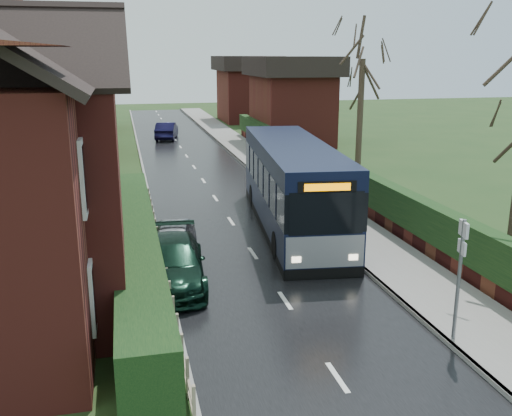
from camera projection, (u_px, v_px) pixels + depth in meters
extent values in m
plane|color=#2B411C|center=(308.00, 335.00, 13.92)|extent=(140.00, 140.00, 0.00)
cube|color=black|center=(231.00, 222.00, 23.31)|extent=(6.00, 100.00, 0.02)
cube|color=slate|center=(329.00, 214.00, 24.24)|extent=(2.50, 100.00, 0.14)
cube|color=gray|center=(302.00, 215.00, 23.97)|extent=(0.12, 100.00, 0.14)
cube|color=gray|center=(156.00, 226.00, 22.63)|extent=(0.12, 100.00, 0.10)
cube|color=black|center=(137.00, 250.00, 17.55)|extent=(1.20, 16.00, 1.60)
cube|color=maroon|center=(363.00, 206.00, 24.52)|extent=(0.30, 50.00, 0.60)
cube|color=black|center=(364.00, 186.00, 24.28)|extent=(0.60, 50.00, 1.20)
cube|color=maroon|center=(69.00, 209.00, 13.80)|extent=(2.50, 4.00, 6.00)
cube|color=silver|center=(93.00, 293.00, 12.41)|extent=(0.08, 1.20, 1.60)
cube|color=black|center=(94.00, 292.00, 12.41)|extent=(0.03, 0.95, 1.35)
cube|color=silver|center=(84.00, 176.00, 11.73)|extent=(0.08, 1.20, 1.60)
cube|color=black|center=(85.00, 176.00, 11.74)|extent=(0.03, 0.95, 1.35)
cube|color=silver|center=(99.00, 237.00, 16.17)|extent=(0.08, 1.20, 1.60)
cube|color=black|center=(100.00, 237.00, 16.17)|extent=(0.03, 0.95, 1.35)
cube|color=silver|center=(92.00, 146.00, 15.49)|extent=(0.08, 1.20, 1.60)
cube|color=black|center=(93.00, 146.00, 15.50)|extent=(0.03, 0.95, 1.35)
cube|color=silver|center=(102.00, 203.00, 19.93)|extent=(0.08, 1.20, 1.60)
cube|color=black|center=(103.00, 203.00, 19.93)|extent=(0.03, 0.95, 1.35)
cube|color=silver|center=(97.00, 128.00, 19.25)|extent=(0.08, 1.20, 1.60)
cube|color=black|center=(98.00, 128.00, 19.26)|extent=(0.03, 0.95, 1.35)
cube|color=silver|center=(104.00, 187.00, 22.28)|extent=(0.08, 1.20, 1.60)
cube|color=black|center=(105.00, 187.00, 22.28)|extent=(0.03, 0.95, 1.35)
cube|color=silver|center=(99.00, 120.00, 21.60)|extent=(0.08, 1.20, 1.60)
cube|color=black|center=(100.00, 120.00, 21.61)|extent=(0.03, 0.95, 1.35)
cube|color=black|center=(292.00, 205.00, 22.32)|extent=(3.71, 11.20, 1.14)
cube|color=black|center=(293.00, 176.00, 22.02)|extent=(3.73, 11.20, 1.20)
cube|color=black|center=(293.00, 152.00, 21.78)|extent=(3.71, 11.20, 0.66)
cube|color=black|center=(292.00, 223.00, 22.52)|extent=(3.71, 11.20, 0.35)
cube|color=gray|center=(325.00, 251.00, 17.11)|extent=(2.40, 0.39, 1.00)
cube|color=black|center=(326.00, 213.00, 16.77)|extent=(2.24, 0.33, 1.30)
cube|color=black|center=(327.00, 187.00, 16.56)|extent=(1.75, 0.27, 0.35)
cube|color=#FF8C00|center=(327.00, 187.00, 16.52)|extent=(1.37, 0.19, 0.22)
cube|color=black|center=(324.00, 273.00, 17.27)|extent=(2.45, 0.41, 0.30)
cube|color=#FFF2CC|center=(296.00, 260.00, 17.00)|extent=(0.28, 0.08, 0.18)
cube|color=#FFF2CC|center=(353.00, 257.00, 17.20)|extent=(0.28, 0.08, 0.18)
cylinder|color=black|center=(278.00, 245.00, 18.93)|extent=(0.38, 0.98, 0.96)
cylinder|color=black|center=(344.00, 243.00, 19.19)|extent=(0.38, 0.98, 0.96)
cylinder|color=black|center=(253.00, 195.00, 25.68)|extent=(0.38, 0.98, 0.96)
cylinder|color=black|center=(303.00, 194.00, 25.94)|extent=(0.38, 0.98, 0.96)
imported|color=#B8B6BC|center=(173.00, 242.00, 18.85)|extent=(2.09, 3.89, 1.26)
imported|color=black|center=(173.00, 262.00, 16.86)|extent=(2.17, 4.72, 1.33)
imported|color=black|center=(167.00, 131.00, 45.94)|extent=(2.24, 4.43, 1.39)
cylinder|color=slate|center=(458.00, 283.00, 13.09)|extent=(0.09, 0.09, 3.06)
cube|color=silver|center=(464.00, 229.00, 12.75)|extent=(0.16, 0.46, 0.35)
cube|color=silver|center=(462.00, 247.00, 12.86)|extent=(0.14, 0.42, 0.31)
cylinder|color=#392B21|center=(360.00, 117.00, 32.14)|extent=(0.34, 0.34, 6.40)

